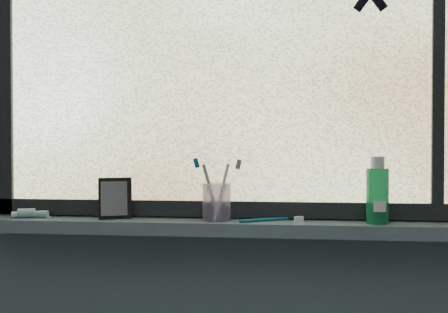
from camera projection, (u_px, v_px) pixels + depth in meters
name	position (u px, v px, depth m)	size (l,w,h in m)	color
wall_back	(240.00, 146.00, 1.60)	(3.00, 0.01, 2.50)	#9EA3A8
windowsill	(238.00, 227.00, 1.53)	(1.62, 0.14, 0.04)	slate
window_pane	(239.00, 57.00, 1.57)	(1.50, 0.01, 1.00)	silver
frame_bottom	(239.00, 209.00, 1.57)	(1.60, 0.03, 0.05)	black
frame_left	(6.00, 61.00, 1.65)	(0.05, 0.03, 1.10)	black
frame_mullion	(438.00, 53.00, 1.50)	(0.04, 0.03, 1.00)	black
vanity_mirror	(115.00, 198.00, 1.57)	(0.10, 0.05, 0.13)	black
toothpaste_tube	(32.00, 213.00, 1.59)	(0.17, 0.03, 0.03)	silver
toothbrush_cup	(217.00, 202.00, 1.53)	(0.09, 0.09, 0.11)	#C0A7DD
toothbrush_lying	(266.00, 219.00, 1.52)	(0.22, 0.02, 0.01)	#0C556D
mouthwash_bottle	(377.00, 190.00, 1.47)	(0.07, 0.07, 0.16)	#1B8C52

